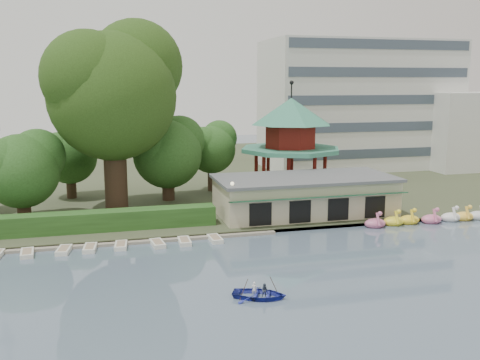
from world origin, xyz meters
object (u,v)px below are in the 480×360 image
object	(u,v)px
big_tree	(114,86)
dock	(86,244)
rowboat_with_passengers	(259,291)
boathouse	(305,195)
pavilion	(291,136)

from	to	relation	value
big_tree	dock	bearing A→B (deg)	-106.11
rowboat_with_passengers	boathouse	bearing A→B (deg)	61.22
big_tree	rowboat_with_passengers	world-z (taller)	big_tree
dock	rowboat_with_passengers	size ratio (longest dim) A/B	5.69
dock	boathouse	distance (m)	22.62
dock	boathouse	bearing A→B (deg)	12.24
rowboat_with_passengers	pavilion	bearing A→B (deg)	66.71
boathouse	pavilion	distance (m)	11.43
pavilion	rowboat_with_passengers	xyz separation A→B (m)	(-12.70, -29.51, -6.97)
boathouse	dock	bearing A→B (deg)	-167.76
dock	big_tree	world-z (taller)	big_tree
boathouse	pavilion	bearing A→B (deg)	78.72
pavilion	rowboat_with_passengers	bearing A→B (deg)	-113.29
dock	pavilion	world-z (taller)	pavilion
pavilion	big_tree	bearing A→B (deg)	-169.70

